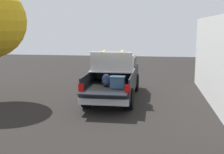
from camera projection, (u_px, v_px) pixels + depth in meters
The scene contains 3 objects.
ground_plane at pixel (114, 98), 13.56m from camera, with size 40.00×40.00×0.00m, color black.
pickup_truck at pixel (115, 77), 13.76m from camera, with size 6.05×2.06×2.23m.
building_facade at pixel (215, 60), 12.38m from camera, with size 9.60×0.36×3.73m, color white.
Camera 1 is at (-13.07, -1.88, 3.26)m, focal length 46.78 mm.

